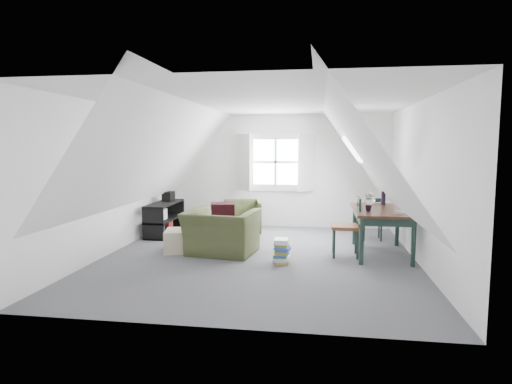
% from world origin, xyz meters
% --- Properties ---
extents(floor, '(5.50, 5.50, 0.00)m').
position_xyz_m(floor, '(0.00, 0.00, 0.00)').
color(floor, '#505056').
rests_on(floor, ground).
extents(ceiling, '(5.50, 5.50, 0.00)m').
position_xyz_m(ceiling, '(0.00, 0.00, 2.50)').
color(ceiling, white).
rests_on(ceiling, wall_back).
extents(wall_back, '(5.00, 0.00, 5.00)m').
position_xyz_m(wall_back, '(0.00, 2.75, 1.25)').
color(wall_back, white).
rests_on(wall_back, ground).
extents(wall_front, '(5.00, 0.00, 5.00)m').
position_xyz_m(wall_front, '(0.00, -2.75, 1.25)').
color(wall_front, white).
rests_on(wall_front, ground).
extents(wall_left, '(0.00, 5.50, 5.50)m').
position_xyz_m(wall_left, '(-2.50, 0.00, 1.25)').
color(wall_left, white).
rests_on(wall_left, ground).
extents(wall_right, '(0.00, 5.50, 5.50)m').
position_xyz_m(wall_right, '(2.50, 0.00, 1.25)').
color(wall_right, white).
rests_on(wall_right, ground).
extents(slope_left, '(3.19, 5.50, 4.48)m').
position_xyz_m(slope_left, '(-1.55, 0.00, 1.78)').
color(slope_left, white).
rests_on(slope_left, wall_left).
extents(slope_right, '(3.19, 5.50, 4.48)m').
position_xyz_m(slope_right, '(1.55, 0.00, 1.78)').
color(slope_right, white).
rests_on(slope_right, wall_right).
extents(dormer_window, '(1.71, 0.35, 1.30)m').
position_xyz_m(dormer_window, '(0.00, 2.68, 1.45)').
color(dormer_window, white).
rests_on(dormer_window, wall_back).
extents(skylight, '(0.35, 0.75, 0.47)m').
position_xyz_m(skylight, '(1.55, 1.30, 1.75)').
color(skylight, white).
rests_on(skylight, slope_right).
extents(armchair_near, '(1.26, 1.14, 0.74)m').
position_xyz_m(armchair_near, '(-0.65, 0.15, 0.00)').
color(armchair_near, '#3D4425').
rests_on(armchair_near, floor).
extents(armchair_far, '(0.93, 0.95, 0.73)m').
position_xyz_m(armchair_far, '(-0.59, 1.63, 0.00)').
color(armchair_far, '#3D4425').
rests_on(armchair_far, floor).
extents(throw_pillow, '(0.43, 0.29, 0.41)m').
position_xyz_m(throw_pillow, '(-0.65, 0.30, 0.66)').
color(throw_pillow, '#3B101B').
rests_on(throw_pillow, armchair_near).
extents(ottoman, '(0.66, 0.66, 0.37)m').
position_xyz_m(ottoman, '(-1.35, 0.21, 0.19)').
color(ottoman, '#BFB194').
rests_on(ottoman, floor).
extents(dining_table, '(0.92, 1.54, 0.77)m').
position_xyz_m(dining_table, '(2.00, 0.49, 0.67)').
color(dining_table, '#34190E').
rests_on(dining_table, floor).
extents(demijohn, '(0.20, 0.20, 0.28)m').
position_xyz_m(demijohn, '(1.85, 0.94, 0.88)').
color(demijohn, silver).
rests_on(demijohn, dining_table).
extents(vase_twigs, '(0.08, 0.08, 0.59)m').
position_xyz_m(vase_twigs, '(2.10, 1.04, 0.90)').
color(vase_twigs, black).
rests_on(vase_twigs, dining_table).
extents(cup, '(0.12, 0.12, 0.10)m').
position_xyz_m(cup, '(1.75, 0.19, 0.77)').
color(cup, black).
rests_on(cup, dining_table).
extents(paper_box, '(0.14, 0.12, 0.04)m').
position_xyz_m(paper_box, '(2.20, 0.04, 0.79)').
color(paper_box, white).
rests_on(paper_box, dining_table).
extents(dining_chair_far, '(0.39, 0.39, 0.83)m').
position_xyz_m(dining_chair_far, '(1.99, 1.62, 0.43)').
color(dining_chair_far, brown).
rests_on(dining_chair_far, floor).
extents(dining_chair_near, '(0.46, 0.46, 0.97)m').
position_xyz_m(dining_chair_near, '(1.45, 0.30, 0.51)').
color(dining_chair_near, brown).
rests_on(dining_chair_near, floor).
extents(media_shelf, '(0.43, 1.28, 0.65)m').
position_xyz_m(media_shelf, '(-2.16, 1.50, 0.29)').
color(media_shelf, black).
rests_on(media_shelf, floor).
extents(electronics_box, '(0.20, 0.28, 0.21)m').
position_xyz_m(electronics_box, '(-2.16, 1.79, 0.74)').
color(electronics_box, black).
rests_on(electronics_box, media_shelf).
extents(magazine_stack, '(0.28, 0.33, 0.38)m').
position_xyz_m(magazine_stack, '(0.41, -0.28, 0.19)').
color(magazine_stack, '#B29933').
rests_on(magazine_stack, floor).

